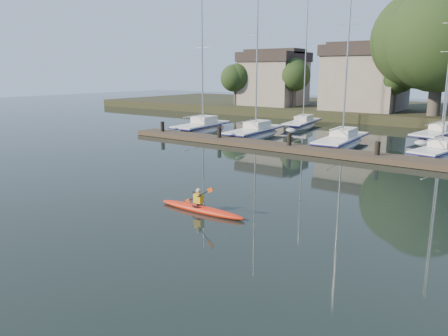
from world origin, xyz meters
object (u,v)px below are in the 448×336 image
Objects in this scene: sailboat_0 at (202,133)px; sailboat_3 at (439,158)px; sailboat_1 at (254,138)px; sailboat_6 at (439,140)px; sailboat_2 at (341,147)px; dock at (330,152)px; sailboat_5 at (302,128)px; kayak at (201,208)px.

sailboat_3 is (20.06, -0.23, 0.04)m from sailboat_0.
sailboat_3 is (14.42, -0.36, 0.02)m from sailboat_1.
sailboat_6 is at bearing 112.05° from sailboat_3.
sailboat_0 is 0.88× the size of sailboat_2.
sailboat_0 is 0.83× the size of sailboat_6.
sailboat_2 is (-0.96, 4.37, -0.39)m from dock.
dock is at bearing -80.65° from sailboat_2.
sailboat_5 reaches higher than dock.
sailboat_2 is at bearing -170.25° from sailboat_3.
dock is at bearing -132.67° from sailboat_3.
sailboat_2 reaches higher than kayak.
sailboat_5 reaches higher than kayak.
kayak reaches higher than dock.
dock is 4.49m from sailboat_2.
dock is at bearing 91.21° from kayak.
sailboat_1 is at bearing 152.57° from dock.
kayak is 0.36× the size of sailboat_3.
sailboat_0 is 0.95× the size of sailboat_5.
sailboat_2 reaches higher than sailboat_3.
kayak is 0.29× the size of sailboat_1.
sailboat_0 is at bearing 163.02° from dock.
sailboat_0 is at bearing -146.83° from sailboat_6.
sailboat_3 reaches higher than dock.
dock is 15.19m from sailboat_5.
sailboat_3 is 0.73× the size of sailboat_6.
sailboat_1 is at bearing 176.09° from sailboat_2.
sailboat_5 is (6.03, 8.38, 0.04)m from sailboat_0.
dock is at bearing -99.51° from sailboat_6.
kayak is at bearing -88.99° from sailboat_6.
sailboat_2 reaches higher than dock.
sailboat_2 reaches higher than sailboat_0.
dock is 9.75m from sailboat_1.
sailboat_6 is (-1.55, 8.57, -0.01)m from sailboat_3.
sailboat_6 is at bearing 28.80° from sailboat_1.
sailboat_5 is at bearing 122.93° from dock.
sailboat_1 reaches higher than sailboat_0.
sailboat_5 is (-7.29, 8.37, 0.01)m from sailboat_2.
sailboat_1 is at bearing -3.47° from sailboat_0.
sailboat_6 is at bearing 55.04° from sailboat_2.
sailboat_1 is 7.68m from sailboat_2.
sailboat_3 is at bearing 72.88° from kayak.
dock is 13.39m from sailboat_6.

